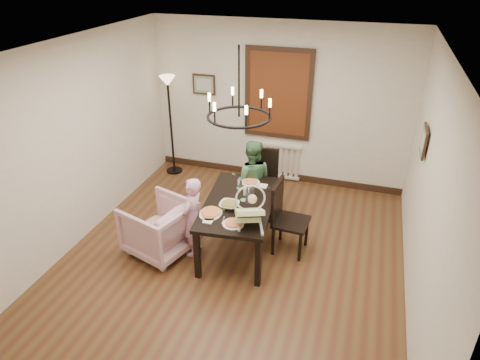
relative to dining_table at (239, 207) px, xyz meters
The scene contains 17 objects.
room_shell 0.75m from the dining_table, 93.71° to the left, with size 4.51×5.00×2.81m.
dining_table is the anchor object (origin of this frame).
chair_far 0.92m from the dining_table, 86.36° to the left, with size 0.47×0.47×1.08m, color black, non-canonical shape.
chair_right 0.73m from the dining_table, 11.72° to the left, with size 0.46×0.46×1.05m, color black, non-canonical shape.
armchair 1.14m from the dining_table, 158.22° to the right, with size 0.82×0.84×0.76m, color #E9B2C7.
elderly_woman 0.66m from the dining_table, 151.43° to the right, with size 0.35×0.23×0.95m, color #D798BE.
seated_man 0.84m from the dining_table, 94.45° to the left, with size 0.52×0.41×1.07m, color #487A4C.
baby_bouncer 0.59m from the dining_table, 58.75° to the right, with size 0.39×0.54×0.35m, color beige, non-canonical shape.
salad_bowl 0.23m from the dining_table, 114.58° to the right, with size 0.31×0.31×0.08m, color white.
pizza_platter 0.48m from the dining_table, 122.30° to the right, with size 0.29×0.29×0.04m, color tan.
drinking_glass 0.20m from the dining_table, ahead, with size 0.07×0.07×0.14m, color silver.
window_blinds 2.40m from the dining_table, 90.19° to the left, with size 1.00×0.03×1.40m, color #5F2A13.
radiator 2.25m from the dining_table, 90.19° to the left, with size 0.92×0.12×0.62m, color silver, non-canonical shape.
picture_back 2.78m from the dining_table, 121.50° to the left, with size 0.42×0.03×0.36m, color black.
picture_right 2.50m from the dining_table, 16.33° to the left, with size 0.42×0.03×0.36m, color black.
floor_lamp 2.70m from the dining_table, 135.18° to the left, with size 0.30×0.30×1.80m, color black, non-canonical shape.
chandelier 1.29m from the dining_table, 89.55° to the right, with size 0.80×0.80×0.04m, color black.
Camera 1 is at (1.51, -4.46, 3.72)m, focal length 32.00 mm.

